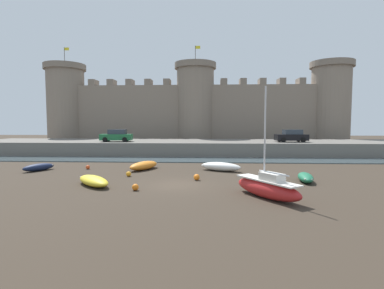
% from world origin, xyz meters
% --- Properties ---
extents(ground_plane, '(160.00, 160.00, 0.00)m').
position_xyz_m(ground_plane, '(0.00, 0.00, 0.00)').
color(ground_plane, '#382D23').
extents(water_channel, '(80.00, 4.50, 0.10)m').
position_xyz_m(water_channel, '(0.00, 13.56, 0.05)').
color(water_channel, '#47565B').
rests_on(water_channel, ground).
extents(quay_road, '(58.68, 10.00, 1.80)m').
position_xyz_m(quay_road, '(0.00, 20.81, 0.90)').
color(quay_road, '#666059').
rests_on(quay_road, ground).
extents(castle, '(53.91, 7.23, 17.66)m').
position_xyz_m(castle, '(-0.00, 32.49, 6.60)').
color(castle, gray).
rests_on(castle, ground).
extents(rowboat_midflat_centre, '(3.56, 3.71, 0.67)m').
position_xyz_m(rowboat_midflat_centre, '(-5.74, -0.49, 0.35)').
color(rowboat_midflat_centre, yellow).
rests_on(rowboat_midflat_centre, ground).
extents(rowboat_foreground_right, '(1.43, 3.00, 0.64)m').
position_xyz_m(rowboat_foreground_right, '(9.33, 1.60, 0.34)').
color(rowboat_foreground_right, '#1E6B47').
rests_on(rowboat_foreground_right, ground).
extents(rowboat_midflat_right, '(2.20, 2.98, 0.65)m').
position_xyz_m(rowboat_midflat_right, '(-13.06, 5.43, 0.34)').
color(rowboat_midflat_right, '#141E3D').
rests_on(rowboat_midflat_right, ground).
extents(sailboat_foreground_left, '(3.69, 4.72, 6.44)m').
position_xyz_m(sailboat_foreground_left, '(5.57, -3.33, 0.63)').
color(sailboat_foreground_left, red).
rests_on(sailboat_foreground_left, ground).
extents(rowboat_foreground_centre, '(3.96, 2.72, 0.79)m').
position_xyz_m(rowboat_foreground_centre, '(3.31, 6.21, 0.41)').
color(rowboat_foreground_centre, silver).
rests_on(rowboat_foreground_centre, ground).
extents(rowboat_near_channel_left, '(2.78, 3.89, 0.76)m').
position_xyz_m(rowboat_near_channel_left, '(-3.73, 6.59, 0.40)').
color(rowboat_near_channel_left, orange).
rests_on(rowboat_near_channel_left, ground).
extents(mooring_buoy_near_shore, '(0.38, 0.38, 0.38)m').
position_xyz_m(mooring_buoy_near_shore, '(-9.02, 6.59, 0.19)').
color(mooring_buoy_near_shore, '#E04C1E').
rests_on(mooring_buoy_near_shore, ground).
extents(mooring_buoy_off_centre, '(0.41, 0.41, 0.41)m').
position_xyz_m(mooring_buoy_off_centre, '(-4.23, 3.06, 0.20)').
color(mooring_buoy_off_centre, orange).
rests_on(mooring_buoy_off_centre, ground).
extents(mooring_buoy_near_channel, '(0.43, 0.43, 0.43)m').
position_xyz_m(mooring_buoy_near_channel, '(-2.49, -1.85, 0.21)').
color(mooring_buoy_near_channel, orange).
rests_on(mooring_buoy_near_channel, ground).
extents(mooring_buoy_mid_mud, '(0.47, 0.47, 0.47)m').
position_xyz_m(mooring_buoy_mid_mud, '(1.32, 1.74, 0.23)').
color(mooring_buoy_mid_mud, orange).
rests_on(mooring_buoy_mid_mud, ground).
extents(car_quay_west, '(4.20, 2.09, 1.62)m').
position_xyz_m(car_quay_west, '(-9.93, 18.62, 2.58)').
color(car_quay_west, '#1E6638').
rests_on(car_quay_west, quay_road).
extents(car_quay_east, '(4.20, 2.09, 1.62)m').
position_xyz_m(car_quay_east, '(13.12, 19.08, 2.58)').
color(car_quay_east, black).
rests_on(car_quay_east, quay_road).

